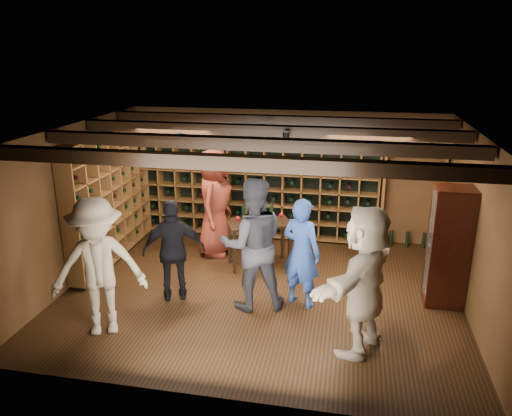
% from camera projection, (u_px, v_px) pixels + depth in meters
% --- Properties ---
extents(ground, '(6.00, 6.00, 0.00)m').
position_uv_depth(ground, '(261.00, 292.00, 7.77)').
color(ground, black).
rests_on(ground, ground).
extents(room_shell, '(6.00, 6.00, 6.00)m').
position_uv_depth(room_shell, '(262.00, 137.00, 7.06)').
color(room_shell, '#53371C').
rests_on(room_shell, ground).
extents(wine_rack_back, '(4.65, 0.30, 2.20)m').
position_uv_depth(wine_rack_back, '(256.00, 181.00, 9.67)').
color(wine_rack_back, brown).
rests_on(wine_rack_back, ground).
extents(wine_rack_left, '(0.30, 2.65, 2.20)m').
position_uv_depth(wine_rack_left, '(110.00, 196.00, 8.69)').
color(wine_rack_left, brown).
rests_on(wine_rack_left, ground).
extents(crate_shelf, '(1.20, 0.32, 2.07)m').
position_uv_depth(crate_shelf, '(415.00, 166.00, 9.00)').
color(crate_shelf, brown).
rests_on(crate_shelf, ground).
extents(display_cabinet, '(0.55, 0.50, 1.75)m').
position_uv_depth(display_cabinet, '(448.00, 249.00, 7.19)').
color(display_cabinet, black).
rests_on(display_cabinet, ground).
extents(man_blue_shirt, '(0.70, 0.60, 1.63)m').
position_uv_depth(man_blue_shirt, '(301.00, 253.00, 7.17)').
color(man_blue_shirt, navy).
rests_on(man_blue_shirt, ground).
extents(man_grey_suit, '(1.13, 1.00, 1.94)m').
position_uv_depth(man_grey_suit, '(253.00, 244.00, 7.05)').
color(man_grey_suit, black).
rests_on(man_grey_suit, ground).
extents(guest_red_floral, '(0.67, 0.99, 1.95)m').
position_uv_depth(guest_red_floral, '(215.00, 202.00, 8.92)').
color(guest_red_floral, maroon).
rests_on(guest_red_floral, ground).
extents(guest_woman_black, '(0.99, 0.68, 1.56)m').
position_uv_depth(guest_woman_black, '(174.00, 250.00, 7.34)').
color(guest_woman_black, black).
rests_on(guest_woman_black, ground).
extents(guest_khaki, '(1.38, 1.12, 1.87)m').
position_uv_depth(guest_khaki, '(98.00, 267.00, 6.42)').
color(guest_khaki, gray).
rests_on(guest_khaki, ground).
extents(guest_beige, '(1.27, 1.83, 1.90)m').
position_uv_depth(guest_beige, '(364.00, 280.00, 6.03)').
color(guest_beige, tan).
rests_on(guest_beige, ground).
extents(tasting_table, '(1.17, 0.91, 1.07)m').
position_uv_depth(tasting_table, '(259.00, 227.00, 8.47)').
color(tasting_table, black).
rests_on(tasting_table, ground).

